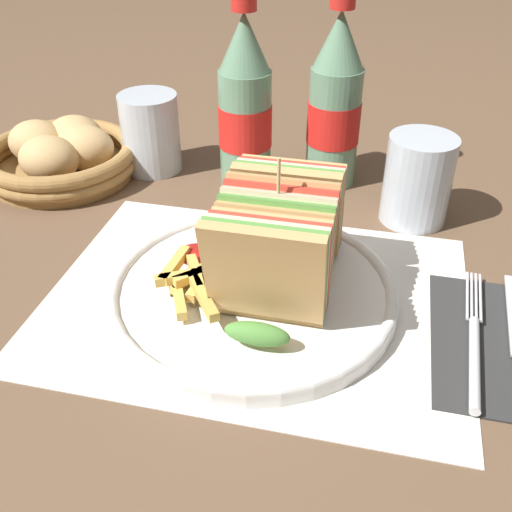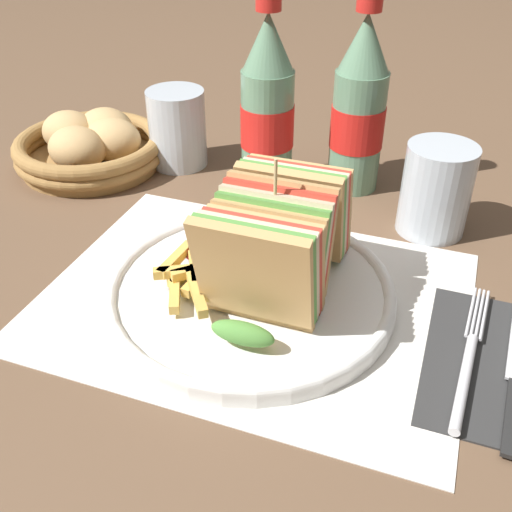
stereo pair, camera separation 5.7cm
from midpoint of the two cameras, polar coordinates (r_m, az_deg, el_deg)
name	(u,v)px [view 2 (the right image)]	position (r m, az deg, el deg)	size (l,w,h in m)	color
ground_plane	(240,296)	(0.58, 1.23, -3.96)	(4.00, 4.00, 0.00)	brown
placemat	(256,296)	(0.58, 2.77, -3.93)	(0.40, 0.30, 0.00)	silver
plate_main	(249,293)	(0.57, 2.17, -3.64)	(0.28, 0.28, 0.02)	white
club_sandwich	(276,242)	(0.54, 4.92, 1.20)	(0.10, 0.19, 0.14)	tan
fries_pile	(192,276)	(0.56, -3.20, -1.98)	(0.07, 0.10, 0.02)	gold
ketchup_blob	(201,251)	(0.60, -2.55, 0.41)	(0.04, 0.04, 0.01)	maroon
napkin	(492,363)	(0.56, 24.38, -9.38)	(0.11, 0.18, 0.00)	#2D2D2D
fork	(467,366)	(0.54, 22.41, -9.77)	(0.02, 0.18, 0.01)	silver
coke_bottle_near	(267,109)	(0.74, 3.37, 13.78)	(0.07, 0.07, 0.24)	slate
coke_bottle_far	(359,110)	(0.75, 11.99, 13.43)	(0.07, 0.07, 0.24)	slate
glass_near	(436,190)	(0.69, 19.06, 5.93)	(0.08, 0.08, 0.10)	silver
glass_far	(177,128)	(0.81, -5.49, 11.96)	(0.08, 0.08, 0.10)	silver
bread_basket	(91,146)	(0.84, -13.59, 10.14)	(0.20, 0.20, 0.07)	olive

